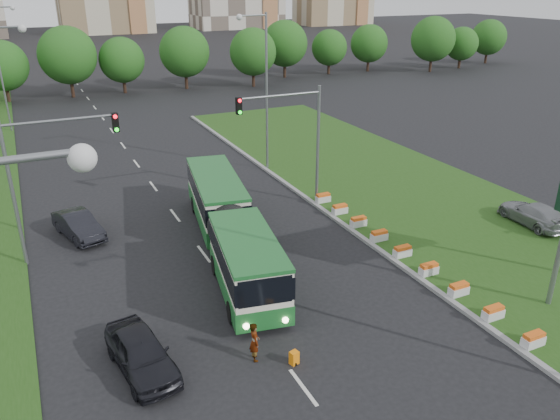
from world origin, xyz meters
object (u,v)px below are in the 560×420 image
car_median (533,214)px  pedestrian (255,342)px  traffic_mast_left (43,166)px  car_left_far (78,225)px  shopping_trolley (294,358)px  traffic_mast_median (296,129)px  car_left_near (141,353)px  articulated_bus (227,225)px

car_median → pedestrian: 21.09m
traffic_mast_left → pedestrian: (6.38, -12.69, -4.50)m
car_left_far → shopping_trolley: bearing=-84.8°
car_left_far → car_median: car_median is taller
traffic_mast_left → car_left_far: bearing=59.1°
traffic_mast_median → car_left_near: 18.53m
traffic_mast_left → car_left_far: size_ratio=1.77×
car_left_near → shopping_trolley: car_left_near is taller
car_left_far → car_median: (25.59, -10.50, 0.10)m
articulated_bus → pedestrian: articulated_bus is taller
traffic_mast_median → pedestrian: (-8.78, -13.69, -4.50)m
pedestrian → articulated_bus: bearing=-4.3°
traffic_mast_median → articulated_bus: size_ratio=0.48×
car_left_far → traffic_mast_left: bearing=-137.2°
articulated_bus → shopping_trolley: bearing=-85.5°
articulated_bus → shopping_trolley: 10.40m
traffic_mast_median → articulated_bus: (-6.49, -4.36, -3.67)m
traffic_mast_left → pedestrian: bearing=-63.3°
traffic_mast_left → car_left_near: (2.15, -11.38, -4.56)m
articulated_bus → shopping_trolley: size_ratio=29.16×
traffic_mast_left → shopping_trolley: bearing=-60.6°
traffic_mast_left → car_left_far: (1.39, 2.33, -4.61)m
traffic_mast_left → pedestrian: size_ratio=4.69×
traffic_mast_median → car_left_far: bearing=174.5°
car_left_near → car_median: size_ratio=0.97×
car_median → shopping_trolley: (-19.30, -5.45, -0.56)m
traffic_mast_median → car_left_near: traffic_mast_median is taller
articulated_bus → car_median: articulated_bus is taller
articulated_bus → car_left_near: bearing=-119.2°
traffic_mast_median → pedestrian: size_ratio=4.69×
traffic_mast_left → articulated_bus: traffic_mast_left is taller
car_left_far → shopping_trolley: 17.15m
car_median → shopping_trolley: bearing=19.7°
car_left_near → articulated_bus: bearing=43.0°
traffic_mast_left → car_left_near: bearing=-79.3°
traffic_mast_median → car_left_far: (-13.77, 1.33, -4.61)m
car_left_near → car_left_far: car_left_near is taller
articulated_bus → car_left_near: size_ratio=3.60×
traffic_mast_median → pedestrian: bearing=-122.7°
traffic_mast_median → shopping_trolley: size_ratio=14.03×
pedestrian → car_median: bearing=-68.2°
traffic_mast_median → traffic_mast_left: bearing=-176.2°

